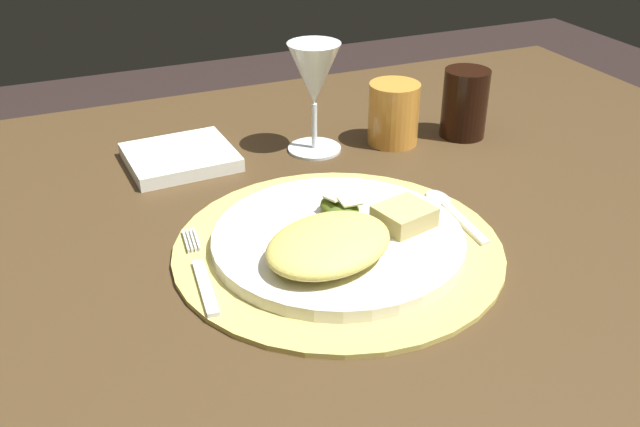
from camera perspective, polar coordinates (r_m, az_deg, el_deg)
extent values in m
cube|color=#412F19|center=(0.82, -3.54, -1.83)|extent=(1.49, 0.96, 0.02)
cylinder|color=#403116|center=(1.61, 14.58, -1.53)|extent=(0.08, 0.08, 0.73)
cylinder|color=tan|center=(0.78, 1.46, -2.76)|extent=(0.36, 0.36, 0.01)
cylinder|color=silver|center=(0.77, 1.46, -2.12)|extent=(0.27, 0.27, 0.01)
ellipsoid|color=#D8C65C|center=(0.72, 0.71, -2.47)|extent=(0.17, 0.15, 0.03)
ellipsoid|color=#445B1E|center=(0.78, 1.66, -0.38)|extent=(0.05, 0.05, 0.02)
ellipsoid|color=#4E5E15|center=(0.80, 1.58, 0.51)|extent=(0.04, 0.06, 0.02)
ellipsoid|color=#4D6A20|center=(0.78, 2.04, -0.58)|extent=(0.04, 0.03, 0.01)
cube|color=beige|center=(0.78, 2.40, 1.02)|extent=(0.03, 0.02, 0.01)
cube|color=beige|center=(0.79, 1.21, 1.33)|extent=(0.02, 0.03, 0.01)
cube|color=tan|center=(0.78, 6.76, -0.20)|extent=(0.07, 0.06, 0.02)
cube|color=silver|center=(0.71, -9.18, -5.85)|extent=(0.02, 0.10, 0.00)
cube|color=silver|center=(0.79, -10.72, -2.18)|extent=(0.01, 0.05, 0.00)
cube|color=silver|center=(0.79, -10.43, -2.14)|extent=(0.01, 0.05, 0.00)
cube|color=silver|center=(0.79, -10.15, -2.10)|extent=(0.01, 0.05, 0.00)
cube|color=silver|center=(0.79, -9.86, -2.05)|extent=(0.01, 0.05, 0.00)
cube|color=silver|center=(0.83, 11.49, -0.73)|extent=(0.02, 0.10, 0.00)
ellipsoid|color=silver|center=(0.88, 9.46, 1.25)|extent=(0.03, 0.04, 0.01)
cube|color=white|center=(0.99, -11.13, 4.45)|extent=(0.15, 0.13, 0.02)
cylinder|color=silver|center=(1.01, -0.45, 5.22)|extent=(0.08, 0.08, 0.00)
cylinder|color=silver|center=(1.00, -0.46, 7.04)|extent=(0.01, 0.01, 0.07)
cone|color=silver|center=(0.97, -0.48, 11.11)|extent=(0.07, 0.07, 0.08)
cylinder|color=orange|center=(1.02, 5.91, 7.97)|extent=(0.07, 0.07, 0.09)
cylinder|color=black|center=(1.06, 11.53, 8.65)|extent=(0.07, 0.07, 0.10)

